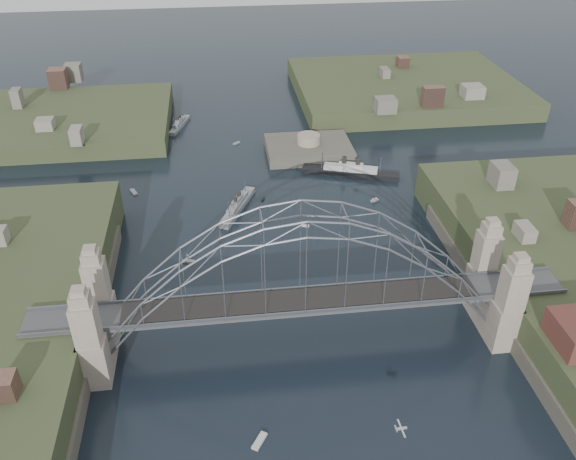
# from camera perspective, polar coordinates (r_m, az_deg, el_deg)

# --- Properties ---
(ground) EXTENTS (500.00, 500.00, 0.00)m
(ground) POSITION_cam_1_polar(r_m,az_deg,el_deg) (98.70, 1.33, -10.53)
(ground) COLOR black
(ground) RESTS_ON ground
(bridge) EXTENTS (84.00, 13.80, 24.60)m
(bridge) POSITION_cam_1_polar(r_m,az_deg,el_deg) (90.74, 1.43, -4.83)
(bridge) COLOR #48484A
(bridge) RESTS_ON ground
(headland_nw) EXTENTS (60.00, 45.00, 9.00)m
(headland_nw) POSITION_cam_1_polar(r_m,az_deg,el_deg) (184.45, -20.65, 9.15)
(headland_nw) COLOR #364123
(headland_nw) RESTS_ON ground
(headland_ne) EXTENTS (70.00, 55.00, 9.50)m
(headland_ne) POSITION_cam_1_polar(r_m,az_deg,el_deg) (202.60, 11.11, 12.73)
(headland_ne) COLOR #364123
(headland_ne) RESTS_ON ground
(fort_island) EXTENTS (22.00, 16.00, 9.40)m
(fort_island) POSITION_cam_1_polar(r_m,az_deg,el_deg) (158.36, 1.96, 7.19)
(fort_island) COLOR #4C483D
(fort_island) RESTS_ON ground
(naval_cruiser_near) EXTENTS (8.96, 16.91, 5.22)m
(naval_cruiser_near) POSITION_cam_1_polar(r_m,az_deg,el_deg) (132.74, -4.85, 2.30)
(naval_cruiser_near) COLOR gray
(naval_cruiser_near) RESTS_ON ground
(naval_cruiser_far) EXTENTS (5.90, 13.71, 4.65)m
(naval_cruiser_far) POSITION_cam_1_polar(r_m,az_deg,el_deg) (177.29, -10.34, 9.91)
(naval_cruiser_far) COLOR gray
(naval_cruiser_far) RESTS_ON ground
(ocean_liner) EXTENTS (23.55, 10.89, 5.84)m
(ocean_liner) POSITION_cam_1_polar(r_m,az_deg,el_deg) (147.66, 6.00, 5.58)
(ocean_liner) COLOR black
(ocean_liner) RESTS_ON ground
(aeroplane) EXTENTS (1.54, 2.91, 0.42)m
(aeroplane) POSITION_cam_1_polar(r_m,az_deg,el_deg) (80.51, 10.68, -18.17)
(aeroplane) COLOR silver
(small_boat_a) EXTENTS (2.58, 1.32, 2.38)m
(small_boat_a) POSITION_cam_1_polar(r_m,az_deg,el_deg) (116.79, -9.57, -2.72)
(small_boat_a) COLOR silver
(small_boat_a) RESTS_ON ground
(small_boat_b) EXTENTS (1.70, 0.92, 0.45)m
(small_boat_b) POSITION_cam_1_polar(r_m,az_deg,el_deg) (126.47, 1.68, 0.40)
(small_boat_b) COLOR silver
(small_boat_b) RESTS_ON ground
(small_boat_c) EXTENTS (2.41, 3.04, 0.45)m
(small_boat_c) POSITION_cam_1_polar(r_m,az_deg,el_deg) (85.28, -2.75, -19.54)
(small_boat_c) COLOR silver
(small_boat_c) RESTS_ON ground
(small_boat_d) EXTENTS (2.10, 1.30, 1.43)m
(small_boat_d) POSITION_cam_1_polar(r_m,az_deg,el_deg) (136.98, 8.30, 2.83)
(small_boat_d) COLOR silver
(small_boat_d) RESTS_ON ground
(small_boat_e) EXTENTS (2.18, 3.24, 0.45)m
(small_boat_e) POSITION_cam_1_polar(r_m,az_deg,el_deg) (143.77, -14.55, 3.53)
(small_boat_e) COLOR silver
(small_boat_e) RESTS_ON ground
(small_boat_f) EXTENTS (1.02, 1.64, 0.45)m
(small_boat_f) POSITION_cam_1_polar(r_m,az_deg,el_deg) (136.34, -2.43, 2.95)
(small_boat_f) COLOR silver
(small_boat_f) RESTS_ON ground
(small_boat_h) EXTENTS (2.13, 1.98, 0.45)m
(small_boat_h) POSITION_cam_1_polar(r_m,az_deg,el_deg) (164.46, -4.95, 8.27)
(small_boat_h) COLOR silver
(small_boat_h) RESTS_ON ground
(small_boat_i) EXTENTS (1.86, 2.02, 0.45)m
(small_boat_i) POSITION_cam_1_polar(r_m,az_deg,el_deg) (119.12, 16.75, -3.42)
(small_boat_i) COLOR silver
(small_boat_i) RESTS_ON ground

